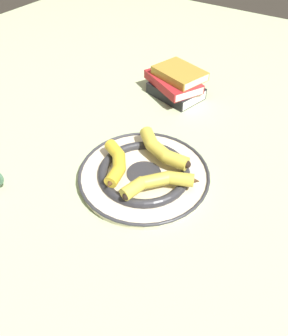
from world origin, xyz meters
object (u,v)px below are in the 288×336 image
Objects in this scene: banana_a at (160,149)px; banana_b at (159,182)px; banana_c at (116,163)px; decorative_bowl at (144,174)px; book_stack at (176,83)px.

banana_b is at bearing -40.05° from banana_a.
banana_c is (-0.00, 0.13, 0.00)m from banana_b.
decorative_bowl is 2.18× the size of banana_b.
banana_c reaches higher than decorative_bowl.
banana_b is (-0.03, -0.07, 0.04)m from decorative_bowl.
banana_b is (-0.11, -0.06, -0.00)m from banana_a.
book_stack is at bearing -115.50° from banana_b.
banana_a reaches higher than decorative_bowl.
book_stack reaches higher than banana_b.
decorative_bowl is at bearing -51.80° from book_stack.
book_stack reaches higher than banana_a.
banana_b reaches higher than decorative_bowl.
book_stack is (0.42, 0.14, 0.03)m from decorative_bowl.
banana_c is at bearing 120.56° from decorative_bowl.
banana_a is 1.31× the size of banana_c.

